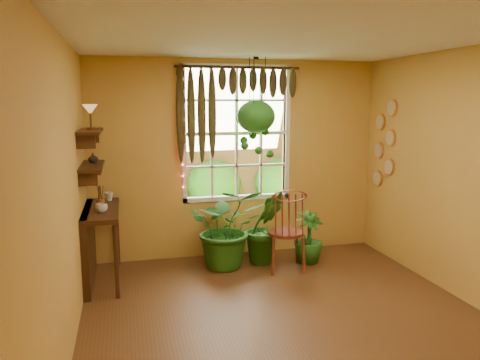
# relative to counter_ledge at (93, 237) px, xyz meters

# --- Properties ---
(floor) EXTENTS (4.50, 4.50, 0.00)m
(floor) POSITION_rel_counter_ledge_xyz_m (1.91, -1.60, -0.55)
(floor) COLOR #583419
(floor) RESTS_ON ground
(ceiling) EXTENTS (4.50, 4.50, 0.00)m
(ceiling) POSITION_rel_counter_ledge_xyz_m (1.91, -1.60, 2.15)
(ceiling) COLOR white
(ceiling) RESTS_ON wall_back
(wall_back) EXTENTS (4.00, 0.00, 4.00)m
(wall_back) POSITION_rel_counter_ledge_xyz_m (1.91, 0.65, 0.80)
(wall_back) COLOR gold
(wall_back) RESTS_ON floor
(wall_left) EXTENTS (0.00, 4.50, 4.50)m
(wall_left) POSITION_rel_counter_ledge_xyz_m (-0.09, -1.60, 0.80)
(wall_left) COLOR gold
(wall_left) RESTS_ON floor
(wall_right) EXTENTS (0.00, 4.50, 4.50)m
(wall_right) POSITION_rel_counter_ledge_xyz_m (3.91, -1.60, 0.80)
(wall_right) COLOR gold
(wall_right) RESTS_ON floor
(window) EXTENTS (1.52, 0.10, 1.86)m
(window) POSITION_rel_counter_ledge_xyz_m (1.91, 0.68, 1.15)
(window) COLOR white
(window) RESTS_ON wall_back
(valance_vine) EXTENTS (1.70, 0.12, 1.10)m
(valance_vine) POSITION_rel_counter_ledge_xyz_m (1.82, 0.56, 1.73)
(valance_vine) COLOR #3E2111
(valance_vine) RESTS_ON window
(string_lights) EXTENTS (0.03, 0.03, 1.54)m
(string_lights) POSITION_rel_counter_ledge_xyz_m (1.15, 0.59, 1.20)
(string_lights) COLOR #FF2633
(string_lights) RESTS_ON window
(wall_plates) EXTENTS (0.04, 0.32, 1.10)m
(wall_plates) POSITION_rel_counter_ledge_xyz_m (3.89, 0.19, 1.00)
(wall_plates) COLOR #FEF5CF
(wall_plates) RESTS_ON wall_right
(counter_ledge) EXTENTS (0.40, 1.20, 0.90)m
(counter_ledge) POSITION_rel_counter_ledge_xyz_m (0.00, 0.00, 0.00)
(counter_ledge) COLOR #3E2111
(counter_ledge) RESTS_ON floor
(shelf_lower) EXTENTS (0.25, 0.90, 0.04)m
(shelf_lower) POSITION_rel_counter_ledge_xyz_m (0.03, 0.00, 0.85)
(shelf_lower) COLOR #3E2111
(shelf_lower) RESTS_ON wall_left
(shelf_upper) EXTENTS (0.25, 0.90, 0.04)m
(shelf_upper) POSITION_rel_counter_ledge_xyz_m (0.03, 0.00, 1.25)
(shelf_upper) COLOR #3E2111
(shelf_upper) RESTS_ON wall_left
(backyard) EXTENTS (14.00, 10.00, 12.00)m
(backyard) POSITION_rel_counter_ledge_xyz_m (2.15, 5.27, 0.73)
(backyard) COLOR #285B1A
(backyard) RESTS_ON ground
(windsor_chair) EXTENTS (0.52, 0.55, 1.23)m
(windsor_chair) POSITION_rel_counter_ledge_xyz_m (2.35, -0.17, -0.20)
(windsor_chair) COLOR maroon
(windsor_chair) RESTS_ON floor
(potted_plant_left) EXTENTS (1.05, 0.94, 1.06)m
(potted_plant_left) POSITION_rel_counter_ledge_xyz_m (1.65, 0.13, -0.02)
(potted_plant_left) COLOR #124512
(potted_plant_left) RESTS_ON floor
(potted_plant_mid) EXTENTS (0.56, 0.46, 0.98)m
(potted_plant_mid) POSITION_rel_counter_ledge_xyz_m (2.17, 0.17, -0.06)
(potted_plant_mid) COLOR #124512
(potted_plant_mid) RESTS_ON floor
(potted_plant_right) EXTENTS (0.47, 0.47, 0.69)m
(potted_plant_right) POSITION_rel_counter_ledge_xyz_m (2.74, 0.03, -0.20)
(potted_plant_right) COLOR #124512
(potted_plant_right) RESTS_ON floor
(hanging_basket) EXTENTS (0.50, 0.50, 1.32)m
(hanging_basket) POSITION_rel_counter_ledge_xyz_m (2.09, 0.33, 1.35)
(hanging_basket) COLOR black
(hanging_basket) RESTS_ON ceiling
(cup_a) EXTENTS (0.16, 0.16, 0.10)m
(cup_a) POSITION_rel_counter_ledge_xyz_m (0.13, -0.24, 0.40)
(cup_a) COLOR silver
(cup_a) RESTS_ON counter_ledge
(cup_b) EXTENTS (0.15, 0.15, 0.11)m
(cup_b) POSITION_rel_counter_ledge_xyz_m (0.19, 0.42, 0.40)
(cup_b) COLOR beige
(cup_b) RESTS_ON counter_ledge
(brush_jar) EXTENTS (0.09, 0.09, 0.34)m
(brush_jar) POSITION_rel_counter_ledge_xyz_m (0.11, -0.03, 0.48)
(brush_jar) COLOR brown
(brush_jar) RESTS_ON counter_ledge
(shelf_vase) EXTENTS (0.15, 0.15, 0.12)m
(shelf_vase) POSITION_rel_counter_ledge_xyz_m (0.04, 0.14, 0.93)
(shelf_vase) COLOR #B2AD99
(shelf_vase) RESTS_ON shelf_lower
(tiffany_lamp) EXTENTS (0.17, 0.17, 0.28)m
(tiffany_lamp) POSITION_rel_counter_ledge_xyz_m (0.05, -0.07, 1.48)
(tiffany_lamp) COLOR #583219
(tiffany_lamp) RESTS_ON shelf_upper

